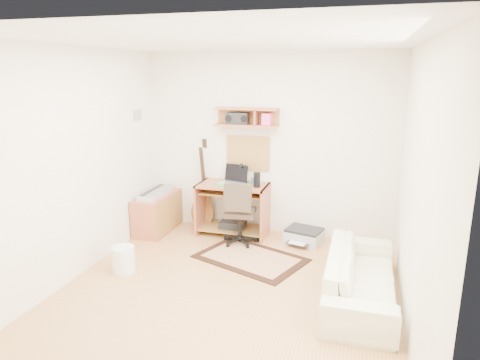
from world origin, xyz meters
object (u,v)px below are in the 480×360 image
(cabinet, at_px, (157,213))
(sofa, at_px, (362,268))
(desk, at_px, (233,209))
(task_chair, at_px, (240,212))
(printer, at_px, (304,236))

(cabinet, bearing_deg, sofa, -22.70)
(desk, xyz_separation_m, cabinet, (-1.12, -0.18, -0.10))
(cabinet, xyz_separation_m, sofa, (2.96, -1.24, 0.07))
(task_chair, bearing_deg, desk, 114.83)
(printer, bearing_deg, desk, -167.43)
(sofa, bearing_deg, task_chair, 56.32)
(desk, xyz_separation_m, task_chair, (0.20, -0.33, 0.08))
(desk, bearing_deg, printer, -1.50)
(task_chair, relative_size, sofa, 0.52)
(task_chair, bearing_deg, printer, 12.22)
(desk, height_order, printer, desk)
(desk, xyz_separation_m, printer, (1.05, -0.03, -0.29))
(task_chair, xyz_separation_m, sofa, (1.63, -1.09, -0.11))
(desk, bearing_deg, cabinet, -171.15)
(printer, distance_m, sofa, 1.61)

